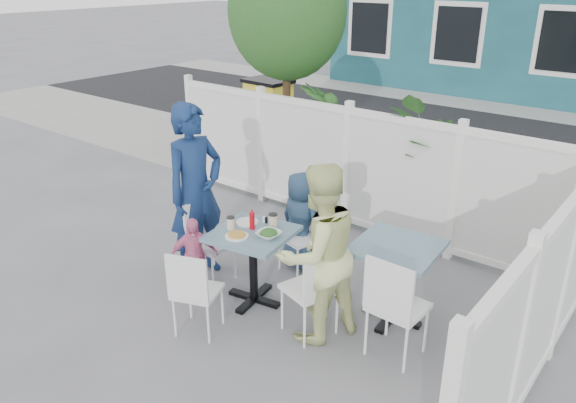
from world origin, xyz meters
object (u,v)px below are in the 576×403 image
Objects in this scene: chair_near at (193,288)px; boy at (300,221)px; woman at (318,254)px; toddler at (194,257)px; spare_table at (396,262)px; chair_right at (315,283)px; utility_cabinet at (269,121)px; man at (196,192)px; main_table at (253,248)px; chair_back at (305,229)px; chair_left at (206,235)px.

chair_near is 1.66m from boy.
woman is 1.49m from toddler.
spare_table is at bearing -27.77° from toddler.
boy is (-0.91, 0.98, 0.01)m from chair_right.
utility_cabinet is 1.63× the size of spare_table.
boy is at bearing -40.79° from man.
spare_table is (1.28, 0.59, 0.01)m from main_table.
chair_back is 1.63m from chair_near.
chair_left is 1.04× the size of toddler.
chair_near is 0.52× the size of woman.
main_table is at bearing 66.01° from chair_near.
boy is (-0.08, 0.03, 0.07)m from chair_back.
chair_right reaches higher than chair_left.
chair_left is at bearing 63.32° from chair_back.
woman is at bearing 18.11° from chair_near.
chair_back is 1.27m from man.
chair_near is (2.88, -4.50, -0.17)m from utility_cabinet.
utility_cabinet is 1.49× the size of chair_left.
woman is (1.54, -0.10, 0.32)m from chair_left.
spare_table is 0.97× the size of chair_back.
boy is (0.80, 0.80, -0.40)m from man.
man reaches higher than chair_right.
utility_cabinet is at bearing -38.15° from boy.
woman is at bearing -40.71° from utility_cabinet.
boy is at bearing 13.40° from toddler.
utility_cabinet is 4.11m from chair_back.
man reaches higher than chair_back.
man reaches higher than main_table.
man is at bearing 100.91° from chair_right.
spare_table is 1.90m from chair_near.
woman reaches higher than chair_back.
spare_table is 0.49× the size of woman.
chair_near is at bearing 102.55° from chair_back.
spare_table is at bearing -32.25° from utility_cabinet.
chair_left is 1.06m from boy.
utility_cabinet reaches higher than chair_right.
chair_right is at bearing 83.86° from chair_left.
chair_right is at bearing -6.79° from main_table.
chair_left is 0.54× the size of woman.
chair_near is (-0.05, -1.63, 0.01)m from chair_back.
woman reaches higher than chair_left.
chair_right reaches higher than spare_table.
man is at bearing -56.18° from utility_cabinet.
man reaches higher than toddler.
boy reaches higher than chair_back.
spare_table is 1.38m from boy.
chair_right is 0.29m from woman.
spare_table is at bearing 24.77° from main_table.
toddler is at bearing -154.77° from main_table.
chair_near is 0.45× the size of man.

